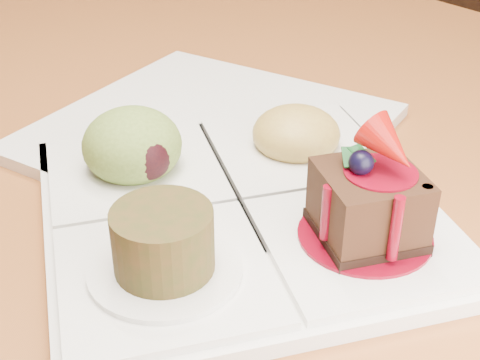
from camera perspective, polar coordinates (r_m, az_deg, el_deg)
dining_table at (r=0.88m, az=-9.80°, el=6.43°), size 1.00×1.80×0.75m
chair_right at (r=1.49m, az=10.67°, el=9.96°), size 0.50×0.50×0.92m
sampler_plate at (r=0.51m, az=-0.35°, el=-0.93°), size 0.38×0.38×0.11m
second_plate at (r=0.64m, az=-2.65°, el=4.23°), size 0.37×0.37×0.01m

